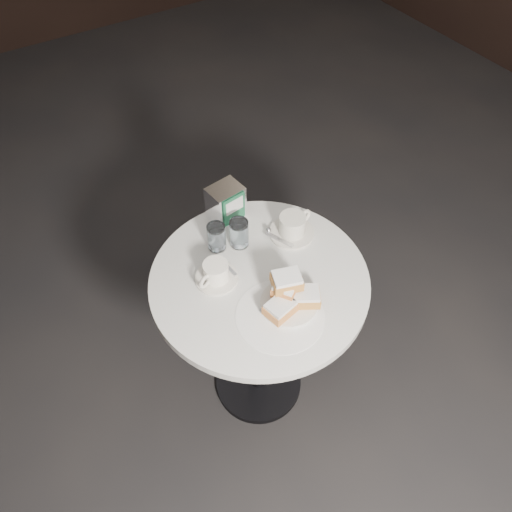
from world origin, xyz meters
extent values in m
plane|color=black|center=(0.00, 0.00, 0.00)|extent=(7.00, 7.00, 0.00)
cylinder|color=black|center=(0.00, 0.00, 0.01)|extent=(0.36, 0.36, 0.03)
cylinder|color=black|center=(0.00, 0.00, 0.36)|extent=(0.07, 0.07, 0.70)
cylinder|color=white|center=(0.00, 0.00, 0.73)|extent=(0.70, 0.70, 0.03)
cylinder|color=white|center=(-0.02, -0.15, 0.75)|extent=(0.35, 0.35, 0.00)
cylinder|color=silver|center=(0.02, -0.13, 0.75)|extent=(0.19, 0.19, 0.01)
cube|color=#D38441|center=(-0.02, -0.15, 0.77)|extent=(0.10, 0.09, 0.03)
cube|color=white|center=(-0.02, -0.15, 0.80)|extent=(0.09, 0.08, 0.01)
cube|color=#C3853C|center=(0.06, -0.16, 0.77)|extent=(0.11, 0.10, 0.03)
cube|color=white|center=(0.06, -0.16, 0.80)|extent=(0.10, 0.09, 0.01)
cube|color=#D07E40|center=(0.03, -0.11, 0.80)|extent=(0.11, 0.11, 0.03)
cube|color=white|center=(0.03, -0.11, 0.82)|extent=(0.10, 0.10, 0.01)
cube|color=#C6843D|center=(0.02, -0.11, 0.83)|extent=(0.10, 0.09, 0.03)
cube|color=white|center=(0.02, -0.11, 0.85)|extent=(0.10, 0.08, 0.01)
cylinder|color=silver|center=(-0.12, 0.07, 0.75)|extent=(0.18, 0.18, 0.01)
cylinder|color=white|center=(-0.12, 0.07, 0.79)|extent=(0.10, 0.10, 0.06)
cylinder|color=#826047|center=(-0.12, 0.07, 0.81)|extent=(0.09, 0.09, 0.00)
torus|color=silver|center=(-0.17, 0.05, 0.79)|extent=(0.05, 0.03, 0.05)
cube|color=silver|center=(-0.07, 0.09, 0.76)|extent=(0.02, 0.10, 0.00)
sphere|color=silver|center=(-0.09, 0.13, 0.76)|extent=(0.02, 0.02, 0.02)
cylinder|color=beige|center=(0.19, 0.10, 0.75)|extent=(0.18, 0.18, 0.01)
cylinder|color=silver|center=(0.19, 0.10, 0.79)|extent=(0.10, 0.10, 0.07)
cylinder|color=#866549|center=(0.19, 0.10, 0.82)|extent=(0.09, 0.09, 0.00)
torus|color=silver|center=(0.25, 0.11, 0.79)|extent=(0.06, 0.02, 0.06)
cube|color=#B9B9BE|center=(0.14, 0.09, 0.76)|extent=(0.06, 0.10, 0.00)
sphere|color=#B1B1B6|center=(0.13, 0.14, 0.76)|extent=(0.02, 0.02, 0.02)
cylinder|color=white|center=(-0.05, 0.18, 0.79)|extent=(0.08, 0.08, 0.10)
cylinder|color=silver|center=(-0.05, 0.18, 0.79)|extent=(0.07, 0.07, 0.08)
cylinder|color=white|center=(0.02, 0.16, 0.80)|extent=(0.08, 0.08, 0.10)
cylinder|color=white|center=(0.02, 0.16, 0.79)|extent=(0.07, 0.07, 0.09)
cube|color=white|center=(0.05, 0.29, 0.81)|extent=(0.12, 0.10, 0.13)
cube|color=#195837|center=(0.05, 0.24, 0.82)|extent=(0.09, 0.02, 0.11)
cube|color=silver|center=(0.05, 0.24, 0.83)|extent=(0.07, 0.01, 0.05)
camera|label=1|loc=(-0.52, -0.81, 1.99)|focal=35.00mm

